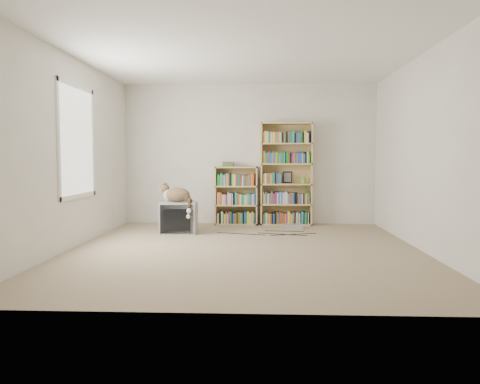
{
  "coord_description": "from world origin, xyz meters",
  "views": [
    {
      "loc": [
        0.21,
        -5.94,
        1.16
      ],
      "look_at": [
        -0.1,
        1.0,
        0.67
      ],
      "focal_mm": 35.0,
      "sensor_mm": 36.0,
      "label": 1
    }
  ],
  "objects_px": {
    "dvd_player": "(292,227)",
    "bookcase_tall": "(286,177)",
    "crt_tv": "(179,217)",
    "bookcase_short": "(236,198)",
    "cat": "(179,197)"
  },
  "relations": [
    {
      "from": "cat",
      "to": "bookcase_short",
      "type": "xyz_separation_m",
      "value": [
        0.85,
        1.02,
        -0.09
      ]
    },
    {
      "from": "crt_tv",
      "to": "cat",
      "type": "distance_m",
      "value": 0.33
    },
    {
      "from": "cat",
      "to": "bookcase_tall",
      "type": "relative_size",
      "value": 0.34
    },
    {
      "from": "crt_tv",
      "to": "dvd_player",
      "type": "bearing_deg",
      "value": 12.77
    },
    {
      "from": "bookcase_short",
      "to": "dvd_player",
      "type": "relative_size",
      "value": 3.21
    },
    {
      "from": "bookcase_short",
      "to": "dvd_player",
      "type": "xyz_separation_m",
      "value": [
        0.97,
        -0.51,
        -0.44
      ]
    },
    {
      "from": "cat",
      "to": "crt_tv",
      "type": "bearing_deg",
      "value": 106.09
    },
    {
      "from": "cat",
      "to": "bookcase_short",
      "type": "distance_m",
      "value": 1.34
    },
    {
      "from": "bookcase_tall",
      "to": "bookcase_short",
      "type": "bearing_deg",
      "value": -179.93
    },
    {
      "from": "crt_tv",
      "to": "dvd_player",
      "type": "distance_m",
      "value": 1.9
    },
    {
      "from": "dvd_player",
      "to": "cat",
      "type": "bearing_deg",
      "value": -170.81
    },
    {
      "from": "bookcase_tall",
      "to": "bookcase_short",
      "type": "relative_size",
      "value": 1.74
    },
    {
      "from": "dvd_player",
      "to": "bookcase_tall",
      "type": "bearing_deg",
      "value": 92.89
    },
    {
      "from": "cat",
      "to": "dvd_player",
      "type": "height_order",
      "value": "cat"
    },
    {
      "from": "crt_tv",
      "to": "bookcase_short",
      "type": "bearing_deg",
      "value": 47.16
    }
  ]
}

